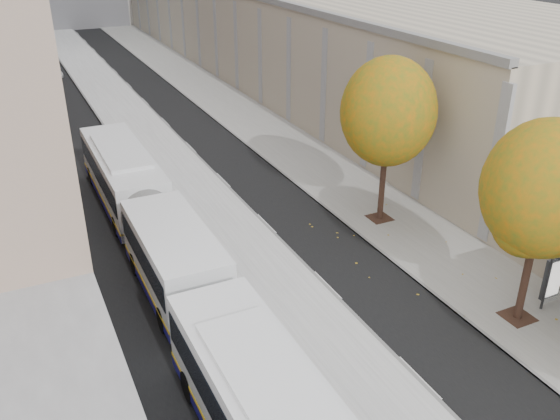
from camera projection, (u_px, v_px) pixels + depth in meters
bus_platform at (161, 156)px, 36.87m from camera, size 4.25×150.00×0.15m
sidewalk at (277, 139)px, 39.99m from camera, size 4.75×150.00×0.08m
building_tan at (258, 13)px, 66.15m from camera, size 18.00×92.00×8.00m
tree_c at (545, 189)px, 19.67m from camera, size 4.20×4.20×7.28m
tree_d at (388, 112)px, 26.86m from camera, size 4.40×4.40×7.60m
bus_far at (142, 205)px, 27.06m from camera, size 2.57×17.28×2.88m
distant_car at (53, 70)px, 55.94m from camera, size 1.59×3.50×1.16m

